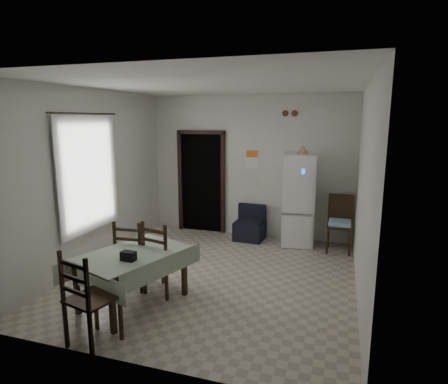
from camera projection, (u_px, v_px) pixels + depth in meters
ground at (214, 276)px, 5.85m from camera, size 4.50×4.50×0.00m
ceiling at (213, 84)px, 5.28m from camera, size 4.20×4.50×0.02m
wall_back at (250, 167)px, 7.67m from camera, size 4.20×0.02×2.90m
wall_front at (135, 226)px, 3.46m from camera, size 4.20×0.02×2.90m
wall_left at (94, 178)px, 6.18m from camera, size 0.02×4.50×2.90m
wall_right at (364, 193)px, 4.94m from camera, size 0.02×4.50×2.90m
doorway at (205, 181)px, 8.24m from camera, size 1.06×0.52×2.22m
window_recess at (83, 174)px, 5.99m from camera, size 0.10×1.20×1.60m
curtain at (89, 174)px, 5.96m from camera, size 0.02×1.45×1.85m
curtain_rod at (85, 113)px, 5.77m from camera, size 0.02×1.60×0.02m
calendar at (252, 159)px, 7.61m from camera, size 0.28×0.02×0.40m
calendar_image at (252, 154)px, 7.59m from camera, size 0.24×0.01×0.14m
light_switch at (256, 184)px, 7.68m from camera, size 0.08×0.02×0.12m
vent_left at (285, 113)px, 7.24m from camera, size 0.12×0.03×0.12m
vent_right at (295, 113)px, 7.19m from camera, size 0.12×0.03×0.12m
emergency_light at (320, 112)px, 7.02m from camera, size 0.25×0.07×0.09m
fridge at (299, 200)px, 7.17m from camera, size 0.65×0.65×1.77m
tan_cone at (303, 149)px, 6.90m from camera, size 0.22×0.22×0.17m
navy_seat at (250, 223)px, 7.56m from camera, size 0.61×0.59×0.69m
corner_chair at (340, 224)px, 6.84m from camera, size 0.46×0.46×1.05m
dining_table at (133, 279)px, 4.91m from camera, size 1.32×1.60×0.72m
black_bag at (128, 256)px, 4.56m from camera, size 0.18×0.12×0.12m
dining_chair_far_left at (134, 253)px, 5.41m from camera, size 0.47×0.47×1.02m
dining_chair_far_right at (164, 256)px, 5.24m from camera, size 0.54×0.54×1.06m
dining_chair_near_head at (92, 297)px, 4.00m from camera, size 0.57×0.57×1.09m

